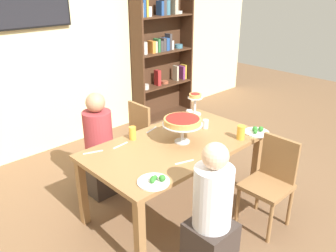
% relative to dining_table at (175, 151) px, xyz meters
% --- Properties ---
extents(ground_plane, '(12.00, 12.00, 0.00)m').
position_rel_dining_table_xyz_m(ground_plane, '(0.00, 0.00, -0.66)').
color(ground_plane, brown).
extents(rear_partition, '(8.00, 0.12, 2.80)m').
position_rel_dining_table_xyz_m(rear_partition, '(0.00, 2.20, 0.74)').
color(rear_partition, beige).
rests_on(rear_partition, ground_plane).
extents(dining_table, '(1.74, 0.97, 0.74)m').
position_rel_dining_table_xyz_m(dining_table, '(0.00, 0.00, 0.00)').
color(dining_table, olive).
rests_on(dining_table, ground_plane).
extents(bookshelf, '(1.10, 0.30, 2.21)m').
position_rel_dining_table_xyz_m(bookshelf, '(1.67, 2.02, 0.49)').
color(bookshelf, '#422819').
rests_on(bookshelf, ground_plane).
extents(television, '(0.93, 0.05, 0.54)m').
position_rel_dining_table_xyz_m(television, '(-0.30, 2.11, 1.26)').
color(television, black).
extents(diner_near_left, '(0.34, 0.34, 1.15)m').
position_rel_dining_table_xyz_m(diner_near_left, '(-0.38, -0.79, -0.17)').
color(diner_near_left, '#382D28').
rests_on(diner_near_left, ground_plane).
extents(diner_far_left, '(0.34, 0.34, 1.15)m').
position_rel_dining_table_xyz_m(diner_far_left, '(-0.37, 0.77, -0.17)').
color(diner_far_left, '#382D28').
rests_on(diner_far_left, ground_plane).
extents(chair_far_right, '(0.40, 0.40, 0.87)m').
position_rel_dining_table_xyz_m(chair_far_right, '(0.34, 0.83, -0.17)').
color(chair_far_right, olive).
rests_on(chair_far_right, ground_plane).
extents(chair_near_right, '(0.40, 0.40, 0.87)m').
position_rel_dining_table_xyz_m(chair_near_right, '(0.49, -0.79, -0.17)').
color(chair_near_right, olive).
rests_on(chair_near_right, ground_plane).
extents(deep_dish_pizza_stand, '(0.39, 0.39, 0.25)m').
position_rel_dining_table_xyz_m(deep_dish_pizza_stand, '(0.07, -0.03, 0.29)').
color(deep_dish_pizza_stand, silver).
rests_on(deep_dish_pizza_stand, dining_table).
extents(personal_pizza_stand, '(0.17, 0.17, 0.25)m').
position_rel_dining_table_xyz_m(personal_pizza_stand, '(0.70, 0.38, 0.26)').
color(personal_pizza_stand, silver).
rests_on(personal_pizza_stand, dining_table).
extents(salad_plate_near_diner, '(0.25, 0.25, 0.07)m').
position_rel_dining_table_xyz_m(salad_plate_near_diner, '(0.78, -0.41, 0.10)').
color(salad_plate_near_diner, white).
rests_on(salad_plate_near_diner, dining_table).
extents(salad_plate_far_diner, '(0.26, 0.26, 0.07)m').
position_rel_dining_table_xyz_m(salad_plate_far_diner, '(-0.61, -0.38, 0.10)').
color(salad_plate_far_diner, white).
rests_on(salad_plate_far_diner, dining_table).
extents(beer_glass_amber_tall, '(0.08, 0.08, 0.14)m').
position_rel_dining_table_xyz_m(beer_glass_amber_tall, '(0.54, -0.38, 0.15)').
color(beer_glass_amber_tall, gold).
rests_on(beer_glass_amber_tall, dining_table).
extents(beer_glass_amber_short, '(0.07, 0.07, 0.13)m').
position_rel_dining_table_xyz_m(beer_glass_amber_short, '(-0.24, 0.35, 0.15)').
color(beer_glass_amber_short, gold).
rests_on(beer_glass_amber_short, dining_table).
extents(water_glass_clear_near, '(0.06, 0.06, 0.09)m').
position_rel_dining_table_xyz_m(water_glass_clear_near, '(0.49, 0.04, 0.13)').
color(water_glass_clear_near, white).
rests_on(water_glass_clear_near, dining_table).
extents(water_glass_clear_far, '(0.07, 0.07, 0.12)m').
position_rel_dining_table_xyz_m(water_glass_clear_far, '(0.53, 0.31, 0.14)').
color(water_glass_clear_far, white).
rests_on(water_glass_clear_far, dining_table).
extents(cutlery_fork_near, '(0.17, 0.08, 0.00)m').
position_rel_dining_table_xyz_m(cutlery_fork_near, '(-0.68, 0.38, 0.09)').
color(cutlery_fork_near, silver).
rests_on(cutlery_fork_near, dining_table).
extents(cutlery_knife_near, '(0.18, 0.06, 0.00)m').
position_rel_dining_table_xyz_m(cutlery_knife_near, '(0.04, 0.39, 0.09)').
color(cutlery_knife_near, silver).
rests_on(cutlery_knife_near, dining_table).
extents(cutlery_fork_far, '(0.18, 0.07, 0.00)m').
position_rel_dining_table_xyz_m(cutlery_fork_far, '(-0.21, -0.32, 0.09)').
color(cutlery_fork_far, silver).
rests_on(cutlery_fork_far, dining_table).
extents(cutlery_knife_far, '(0.18, 0.07, 0.00)m').
position_rel_dining_table_xyz_m(cutlery_knife_far, '(0.23, 0.31, 0.09)').
color(cutlery_knife_far, silver).
rests_on(cutlery_knife_far, dining_table).
extents(cutlery_spare_fork, '(0.18, 0.04, 0.00)m').
position_rel_dining_table_xyz_m(cutlery_spare_fork, '(-0.41, 0.32, 0.09)').
color(cutlery_spare_fork, silver).
rests_on(cutlery_spare_fork, dining_table).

